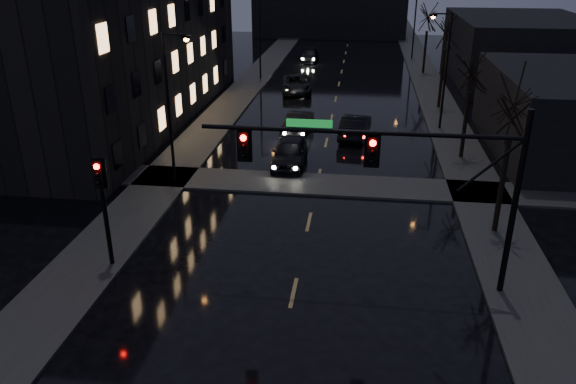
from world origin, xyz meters
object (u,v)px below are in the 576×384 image
(oncoming_car_a, at_px, (290,152))
(lead_car, at_px, (355,126))
(oncoming_car_c, at_px, (297,84))
(oncoming_car_d, at_px, (310,56))
(oncoming_car_b, at_px, (297,124))

(oncoming_car_a, xyz_separation_m, lead_car, (3.71, 6.02, -0.02))
(oncoming_car_a, relative_size, oncoming_car_c, 0.87)
(oncoming_car_d, bearing_deg, lead_car, -76.87)
(oncoming_car_a, relative_size, oncoming_car_d, 1.07)
(oncoming_car_c, distance_m, lead_car, 13.76)
(oncoming_car_b, relative_size, lead_car, 0.88)
(lead_car, bearing_deg, oncoming_car_d, -71.37)
(oncoming_car_b, height_order, oncoming_car_d, oncoming_car_b)
(oncoming_car_c, height_order, lead_car, lead_car)
(oncoming_car_b, xyz_separation_m, oncoming_car_d, (-1.76, 27.74, -0.05))
(oncoming_car_b, bearing_deg, oncoming_car_a, -80.68)
(oncoming_car_a, height_order, oncoming_car_b, oncoming_car_a)
(oncoming_car_c, relative_size, oncoming_car_d, 1.24)
(oncoming_car_a, distance_m, oncoming_car_c, 18.73)
(oncoming_car_d, relative_size, lead_car, 0.93)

